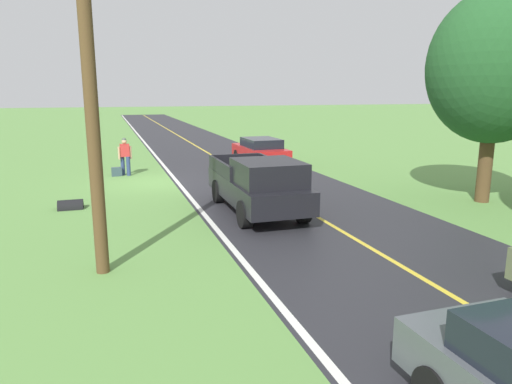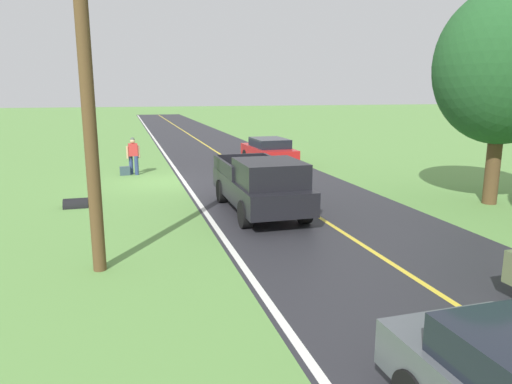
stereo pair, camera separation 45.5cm
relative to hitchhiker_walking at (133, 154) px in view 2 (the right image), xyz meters
The scene contains 11 objects.
ground_plane 2.65m from the hitchhiker_walking, 116.09° to the left, with size 200.00×200.00×0.00m, color #609347.
road_surface 5.85m from the hitchhiker_walking, 157.49° to the left, with size 6.96×120.00×0.00m, color #28282D.
lane_edge_line 3.15m from the hitchhiker_walking, 132.57° to the left, with size 0.16×117.60×0.00m, color silver.
lane_centre_line 5.85m from the hitchhiker_walking, 157.49° to the left, with size 0.14×117.60×0.00m, color gold.
hitchhiker_walking is the anchor object (origin of this frame).
suitcase_carried 0.89m from the hitchhiker_walking, 16.49° to the left, with size 0.20×0.46×0.41m, color #384C56.
pickup_truck_passing 9.33m from the hitchhiker_walking, 113.66° to the left, with size 2.11×5.40×1.82m.
tree_far_side_near 15.49m from the hitchhiker_walking, 141.48° to the left, with size 4.46×4.46×7.21m.
sedan_near_oncoming 7.08m from the hitchhiker_walking, behind, with size 2.00×4.44×1.41m.
utility_pole_roadside 12.70m from the hitchhiker_walking, 85.10° to the left, with size 0.28×0.28×8.08m, color brown.
drainage_culvert 6.45m from the hitchhiker_walking, 71.10° to the left, with size 0.60×0.60×0.80m, color black.
Camera 2 is at (1.48, 20.44, 3.85)m, focal length 33.21 mm.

